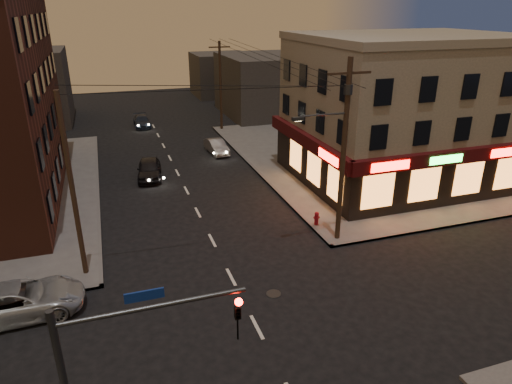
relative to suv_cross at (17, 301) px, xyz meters
name	(u,v)px	position (x,y,z in m)	size (l,w,h in m)	color
ground	(257,327)	(9.48, -4.00, -0.76)	(120.00, 120.00, 0.00)	black
sidewalk_ne	(379,154)	(27.48, 15.00, -0.68)	(24.00, 28.00, 0.15)	#514F4C
pizza_building	(404,110)	(25.41, 9.43, 4.59)	(15.85, 12.85, 10.50)	gray
bg_building_ne_a	(266,85)	(23.48, 34.00, 2.74)	(10.00, 12.00, 7.00)	#3F3D3A
bg_building_nw	(25,87)	(-3.52, 38.00, 3.24)	(9.00, 10.00, 8.00)	#3F3D3A
bg_building_ne_b	(221,74)	(21.48, 48.00, 2.24)	(8.00, 8.00, 6.00)	#3F3D3A
utility_pole_main	(342,143)	(16.16, 1.80, 5.00)	(4.20, 0.44, 10.00)	#382619
utility_pole_far	(221,86)	(16.28, 28.00, 3.89)	(0.26, 0.26, 9.00)	#382619
utility_pole_west	(72,188)	(2.68, 2.50, 3.89)	(0.24, 0.24, 9.00)	#382619
traffic_signal	(112,380)	(3.91, -9.60, 3.40)	(4.49, 0.32, 6.47)	#333538
suv_cross	(17,301)	(0.00, 0.00, 0.00)	(2.52, 5.46, 1.52)	#9CA1A4
sedan_near	(149,169)	(7.27, 15.47, -0.01)	(1.76, 4.37, 1.49)	black
sedan_mid	(217,147)	(13.73, 20.04, -0.12)	(1.35, 3.86, 1.27)	slate
sedan_far	(142,121)	(8.28, 32.22, -0.17)	(1.66, 4.08, 1.18)	#182031
fire_hydrant	(317,218)	(15.88, 3.71, -0.15)	(0.36, 0.36, 0.84)	maroon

